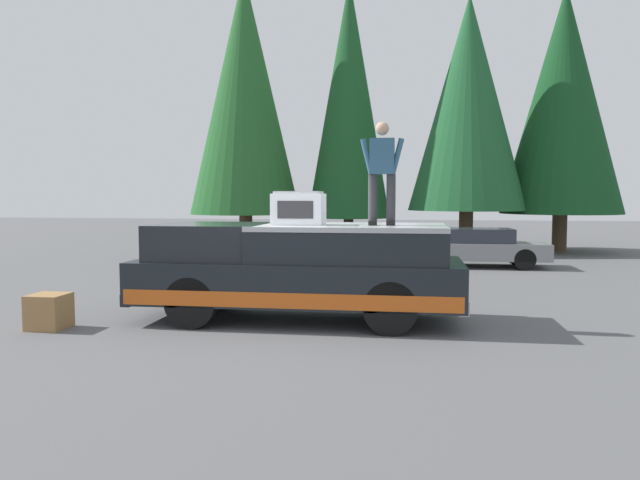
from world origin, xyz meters
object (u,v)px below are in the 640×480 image
object	(u,v)px
parked_car_grey	(477,248)
wooden_crate	(49,311)
pickup_truck	(299,270)
compressor_unit	(299,208)
person_on_truck_bed	(382,170)
parked_car_maroon	(315,246)

from	to	relation	value
parked_car_grey	wooden_crate	size ratio (longest dim) A/B	7.32
pickup_truck	compressor_unit	bearing A→B (deg)	-168.61
compressor_unit	wooden_crate	world-z (taller)	compressor_unit
pickup_truck	person_on_truck_bed	size ratio (longest dim) A/B	3.28
pickup_truck	wooden_crate	world-z (taller)	pickup_truck
parked_car_maroon	pickup_truck	bearing A→B (deg)	-173.08
person_on_truck_bed	parked_car_maroon	distance (m)	8.93
compressor_unit	person_on_truck_bed	bearing A→B (deg)	-86.95
compressor_unit	wooden_crate	size ratio (longest dim) A/B	1.50
compressor_unit	wooden_crate	distance (m)	4.36
compressor_unit	parked_car_maroon	bearing A→B (deg)	7.01
pickup_truck	wooden_crate	size ratio (longest dim) A/B	9.89
parked_car_grey	parked_car_maroon	distance (m)	4.94
pickup_truck	compressor_unit	world-z (taller)	compressor_unit
wooden_crate	person_on_truck_bed	bearing A→B (deg)	-77.77
compressor_unit	person_on_truck_bed	size ratio (longest dim) A/B	0.50
pickup_truck	wooden_crate	distance (m)	4.09
parked_car_grey	wooden_crate	world-z (taller)	parked_car_grey
person_on_truck_bed	wooden_crate	distance (m)	5.85
parked_car_maroon	wooden_crate	distance (m)	9.93
compressor_unit	parked_car_maroon	xyz separation A→B (m)	(8.44, 1.04, -1.35)
person_on_truck_bed	parked_car_maroon	world-z (taller)	person_on_truck_bed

